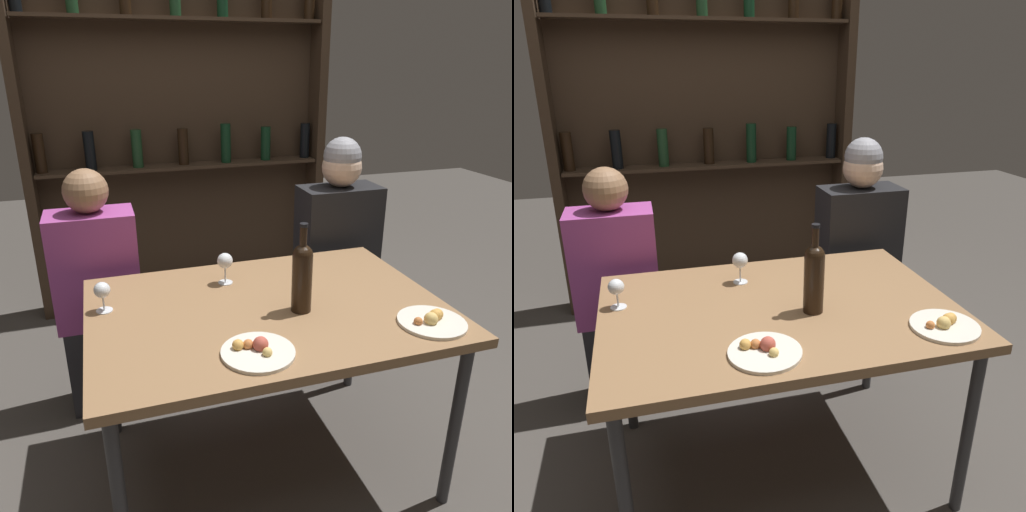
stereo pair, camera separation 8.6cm
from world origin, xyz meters
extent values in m
plane|color=#47423D|center=(0.00, 0.00, 0.00)|extent=(10.00, 10.00, 0.00)
cube|color=olive|center=(0.00, 0.00, 0.73)|extent=(1.31, 0.91, 0.04)
cylinder|color=#2D2D30|center=(-0.59, -0.40, 0.36)|extent=(0.04, 0.04, 0.71)
cylinder|color=#2D2D30|center=(0.59, -0.40, 0.36)|extent=(0.04, 0.04, 0.71)
cylinder|color=#2D2D30|center=(-0.59, 0.40, 0.36)|extent=(0.04, 0.04, 0.71)
cylinder|color=#2D2D30|center=(0.59, 0.40, 0.36)|extent=(0.04, 0.04, 0.71)
cube|color=#38281C|center=(0.00, 1.83, 0.99)|extent=(1.91, 0.02, 1.99)
cube|color=#38281C|center=(-0.96, 1.72, 0.99)|extent=(0.06, 0.18, 1.99)
cube|color=#38281C|center=(0.96, 1.72, 0.99)|extent=(0.06, 0.18, 1.99)
cube|color=#38281C|center=(0.00, 1.72, 0.95)|extent=(1.83, 0.18, 0.02)
cylinder|color=black|center=(-0.87, 1.73, 1.08)|extent=(0.07, 0.07, 0.24)
cylinder|color=black|center=(-0.58, 1.72, 1.08)|extent=(0.07, 0.07, 0.24)
cylinder|color=#19381E|center=(-0.29, 1.72, 1.08)|extent=(0.07, 0.07, 0.24)
cylinder|color=black|center=(0.01, 1.73, 1.08)|extent=(0.07, 0.07, 0.23)
cylinder|color=black|center=(0.29, 1.72, 1.09)|extent=(0.07, 0.07, 0.26)
cylinder|color=black|center=(0.58, 1.72, 1.07)|extent=(0.07, 0.07, 0.23)
cylinder|color=black|center=(0.87, 1.73, 1.08)|extent=(0.07, 0.07, 0.24)
cube|color=#38281C|center=(0.00, 1.72, 1.84)|extent=(1.83, 0.18, 0.02)
cylinder|color=black|center=(0.87, 1.72, 1.96)|extent=(0.07, 0.07, 0.22)
cylinder|color=black|center=(0.11, -0.07, 0.86)|extent=(0.07, 0.07, 0.22)
sphere|color=black|center=(0.11, -0.07, 0.97)|extent=(0.07, 0.07, 0.07)
cylinder|color=black|center=(0.11, -0.07, 1.02)|extent=(0.03, 0.03, 0.10)
cylinder|color=black|center=(0.11, -0.07, 1.08)|extent=(0.03, 0.03, 0.01)
cylinder|color=silver|center=(-0.58, 0.14, 0.75)|extent=(0.06, 0.06, 0.00)
cylinder|color=silver|center=(-0.58, 0.14, 0.79)|extent=(0.01, 0.01, 0.06)
sphere|color=silver|center=(-0.58, 0.14, 0.83)|extent=(0.06, 0.06, 0.06)
cylinder|color=silver|center=(-0.10, 0.25, 0.75)|extent=(0.06, 0.06, 0.00)
cylinder|color=silver|center=(-0.10, 0.25, 0.79)|extent=(0.01, 0.01, 0.08)
sphere|color=silver|center=(-0.10, 0.25, 0.85)|extent=(0.06, 0.06, 0.06)
cylinder|color=silver|center=(0.50, -0.30, 0.76)|extent=(0.24, 0.24, 0.01)
sphere|color=gold|center=(0.54, -0.29, 0.77)|extent=(0.04, 0.04, 0.04)
sphere|color=gold|center=(0.52, -0.29, 0.77)|extent=(0.04, 0.04, 0.04)
sphere|color=#C67038|center=(0.44, -0.31, 0.77)|extent=(0.03, 0.03, 0.03)
sphere|color=#E5BC66|center=(0.49, -0.31, 0.78)|extent=(0.05, 0.05, 0.05)
sphere|color=#C67038|center=(0.51, -0.30, 0.77)|extent=(0.04, 0.04, 0.04)
cylinder|color=silver|center=(-0.13, -0.30, 0.76)|extent=(0.23, 0.23, 0.01)
sphere|color=#E5BC66|center=(-0.11, -0.33, 0.77)|extent=(0.03, 0.03, 0.03)
sphere|color=#B74C3D|center=(-0.12, -0.29, 0.78)|extent=(0.05, 0.05, 0.05)
sphere|color=gold|center=(-0.19, -0.27, 0.77)|extent=(0.04, 0.04, 0.04)
sphere|color=#C67038|center=(-0.16, -0.27, 0.77)|extent=(0.03, 0.03, 0.03)
cube|color=#26262B|center=(-0.61, 0.65, 0.23)|extent=(0.34, 0.22, 0.45)
cube|color=#9E3F8C|center=(-0.61, 0.65, 0.72)|extent=(0.38, 0.22, 0.53)
sphere|color=#8C6647|center=(-0.61, 0.65, 1.08)|extent=(0.19, 0.19, 0.19)
cube|color=#26262B|center=(0.61, 0.65, 0.23)|extent=(0.37, 0.22, 0.45)
cube|color=black|center=(0.61, 0.65, 0.73)|extent=(0.41, 0.22, 0.56)
sphere|color=beige|center=(0.61, 0.65, 1.11)|extent=(0.20, 0.20, 0.20)
sphere|color=gray|center=(0.61, 0.65, 1.16)|extent=(0.19, 0.19, 0.19)
camera|label=1|loc=(-0.55, -1.57, 1.61)|focal=35.00mm
camera|label=2|loc=(-0.46, -1.60, 1.61)|focal=35.00mm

